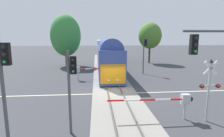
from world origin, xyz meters
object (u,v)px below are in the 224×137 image
(traffic_signal_median, at_px, (71,79))
(commuter_train, at_px, (105,51))
(crossing_signal_mast, at_px, (209,84))
(traffic_signal_far_side, at_px, (145,50))
(crossing_gate_far, at_px, (82,70))
(traffic_signal_near_left, at_px, (5,78))
(oak_far_right, at_px, (150,36))
(crossing_gate_near, at_px, (176,100))
(oak_behind_train, at_px, (66,36))

(traffic_signal_median, bearing_deg, commuter_train, 83.49)
(crossing_signal_mast, xyz_separation_m, traffic_signal_median, (-8.74, -0.78, 0.70))
(traffic_signal_median, distance_m, traffic_signal_far_side, 19.07)
(crossing_gate_far, distance_m, traffic_signal_near_left, 15.73)
(oak_far_right, bearing_deg, crossing_gate_near, -102.94)
(crossing_gate_far, bearing_deg, traffic_signal_far_side, 19.80)
(oak_far_right, bearing_deg, traffic_signal_far_side, -110.09)
(commuter_train, relative_size, traffic_signal_near_left, 7.22)
(commuter_train, distance_m, oak_behind_train, 8.46)
(crossing_gate_far, bearing_deg, traffic_signal_median, -88.00)
(crossing_gate_near, height_order, crossing_signal_mast, crossing_signal_mast)
(crossing_gate_near, bearing_deg, oak_behind_train, 114.09)
(traffic_signal_far_side, bearing_deg, commuter_train, 116.92)
(crossing_gate_far, distance_m, oak_behind_train, 14.20)
(crossing_gate_far, relative_size, oak_far_right, 0.63)
(traffic_signal_median, bearing_deg, traffic_signal_far_side, 62.65)
(traffic_signal_far_side, bearing_deg, oak_behind_train, 144.38)
(crossing_gate_far, xyz_separation_m, traffic_signal_near_left, (-2.20, -15.39, 2.39))
(crossing_signal_mast, bearing_deg, crossing_gate_far, 125.70)
(crossing_gate_near, distance_m, crossing_signal_mast, 2.35)
(commuter_train, height_order, oak_far_right, oak_far_right)
(crossing_signal_mast, relative_size, traffic_signal_far_side, 0.75)
(traffic_signal_far_side, relative_size, oak_behind_train, 0.56)
(traffic_signal_far_side, relative_size, oak_far_right, 0.64)
(crossing_gate_far, bearing_deg, traffic_signal_near_left, -98.12)
(crossing_signal_mast, relative_size, traffic_signal_median, 0.87)
(commuter_train, height_order, traffic_signal_far_side, traffic_signal_far_side)
(traffic_signal_median, bearing_deg, oak_behind_train, 99.68)
(traffic_signal_median, xyz_separation_m, traffic_signal_far_side, (8.76, 16.93, 0.49))
(commuter_train, relative_size, crossing_gate_near, 6.96)
(crossing_gate_near, height_order, oak_behind_train, oak_behind_train)
(crossing_gate_far, height_order, oak_behind_train, oak_behind_train)
(crossing_signal_mast, height_order, traffic_signal_far_side, traffic_signal_far_side)
(traffic_signal_near_left, bearing_deg, commuter_train, 78.84)
(oak_behind_train, bearing_deg, traffic_signal_far_side, -35.62)
(traffic_signal_median, xyz_separation_m, oak_behind_train, (-4.51, 26.44, 2.69))
(commuter_train, bearing_deg, crossing_gate_far, -104.37)
(crossing_gate_near, height_order, traffic_signal_far_side, traffic_signal_far_side)
(commuter_train, height_order, traffic_signal_near_left, traffic_signal_near_left)
(crossing_gate_near, bearing_deg, traffic_signal_far_side, 82.75)
(commuter_train, height_order, oak_behind_train, oak_behind_train)
(traffic_signal_far_side, distance_m, oak_far_right, 12.78)
(crossing_gate_near, bearing_deg, oak_far_right, 77.06)
(crossing_gate_near, bearing_deg, crossing_gate_far, 120.33)
(crossing_gate_far, height_order, traffic_signal_median, traffic_signal_median)
(crossing_gate_near, distance_m, traffic_signal_median, 7.13)
(traffic_signal_median, bearing_deg, crossing_gate_near, 10.36)
(commuter_train, xyz_separation_m, traffic_signal_far_side, (5.57, -10.97, 0.98))
(crossing_signal_mast, distance_m, traffic_signal_far_side, 16.19)
(crossing_signal_mast, distance_m, oak_behind_train, 29.07)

